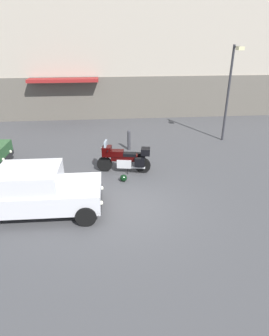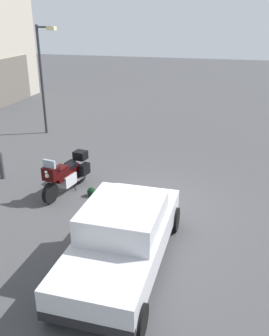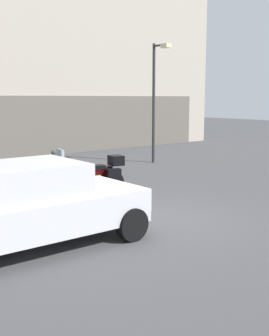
% 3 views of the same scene
% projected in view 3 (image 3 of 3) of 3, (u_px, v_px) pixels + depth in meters
% --- Properties ---
extents(ground_plane, '(80.00, 80.00, 0.00)m').
position_uv_depth(ground_plane, '(147.00, 220.00, 9.64)').
color(ground_plane, '#424244').
extents(motorcycle, '(2.25, 0.95, 1.36)m').
position_uv_depth(motorcycle, '(88.00, 174.00, 11.85)').
color(motorcycle, black).
rests_on(motorcycle, ground).
extents(helmet, '(0.28, 0.28, 0.28)m').
position_uv_depth(helmet, '(103.00, 198.00, 11.19)').
color(helmet, black).
rests_on(helmet, ground).
extents(car_sedan_far, '(4.60, 1.96, 1.56)m').
position_uv_depth(car_sedan_far, '(24.00, 207.00, 7.68)').
color(car_sedan_far, silver).
rests_on(car_sedan_far, ground).
extents(streetlamp_curbside, '(0.28, 0.94, 4.88)m').
position_uv_depth(streetlamp_curbside, '(156.00, 91.00, 17.65)').
color(streetlamp_curbside, '#2D2D33').
rests_on(streetlamp_curbside, ground).
extents(bollard_curbside, '(0.16, 0.16, 1.01)m').
position_uv_depth(bollard_curbside, '(54.00, 165.00, 14.09)').
color(bollard_curbside, '#333338').
rests_on(bollard_curbside, ground).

